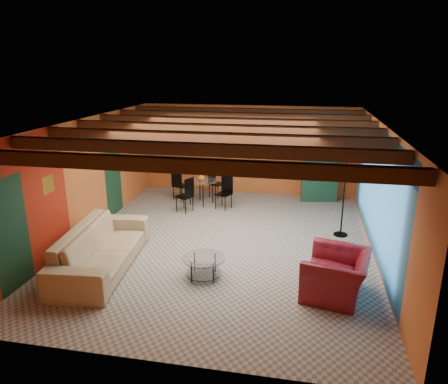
% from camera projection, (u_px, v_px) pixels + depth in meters
% --- Properties ---
extents(room, '(6.52, 8.01, 2.71)m').
position_uv_depth(room, '(223.00, 138.00, 8.78)').
color(room, gray).
rests_on(room, ground).
extents(sofa, '(1.42, 2.98, 0.84)m').
position_uv_depth(sofa, '(102.00, 248.00, 8.15)').
color(sofa, tan).
rests_on(sofa, ground).
extents(armchair, '(1.28, 1.40, 0.78)m').
position_uv_depth(armchair, '(336.00, 275.00, 7.17)').
color(armchair, maroon).
rests_on(armchair, ground).
extents(coffee_table, '(0.89, 0.89, 0.41)m').
position_uv_depth(coffee_table, '(204.00, 267.00, 7.82)').
color(coffee_table, silver).
rests_on(coffee_table, ground).
extents(dining_table, '(2.45, 2.45, 0.97)m').
position_uv_depth(dining_table, '(201.00, 188.00, 11.89)').
color(dining_table, silver).
rests_on(dining_table, ground).
extents(armoire, '(1.07, 0.66, 1.76)m').
position_uv_depth(armoire, '(320.00, 171.00, 12.18)').
color(armoire, maroon).
rests_on(armoire, ground).
extents(floor_lamp, '(0.51, 0.51, 2.00)m').
position_uv_depth(floor_lamp, '(344.00, 195.00, 9.53)').
color(floor_lamp, black).
rests_on(floor_lamp, ground).
extents(ceiling_fan, '(1.50, 1.50, 0.44)m').
position_uv_depth(ceiling_fan, '(222.00, 139.00, 8.67)').
color(ceiling_fan, '#472614').
rests_on(ceiling_fan, ceiling).
extents(painting, '(1.05, 0.03, 0.65)m').
position_uv_depth(painting, '(219.00, 140.00, 12.76)').
color(painting, black).
rests_on(painting, wall_back).
extents(potted_plant, '(0.54, 0.50, 0.50)m').
position_uv_depth(potted_plant, '(323.00, 132.00, 11.85)').
color(potted_plant, '#26661E').
rests_on(potted_plant, armoire).
extents(vase, '(0.21, 0.21, 0.20)m').
position_uv_depth(vase, '(201.00, 168.00, 11.72)').
color(vase, orange).
rests_on(vase, dining_table).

